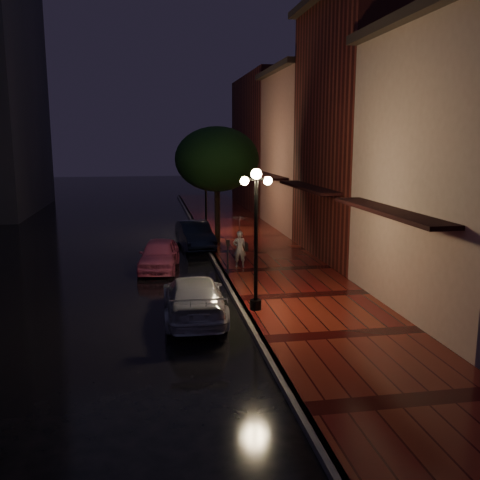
{
  "coord_description": "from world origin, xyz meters",
  "views": [
    {
      "loc": [
        -2.8,
        -20.47,
        5.29
      ],
      "look_at": [
        0.71,
        -0.08,
        1.4
      ],
      "focal_mm": 40.0,
      "sensor_mm": 36.0,
      "label": 1
    }
  ],
  "objects_px": {
    "silver_car": "(194,298)",
    "streetlamp_far": "(206,189)",
    "navy_car": "(195,235)",
    "pink_car": "(159,255)",
    "streetlamp_near": "(256,231)",
    "parking_meter": "(228,254)",
    "street_tree": "(217,161)",
    "woman_with_umbrella": "(240,233)"
  },
  "relations": [
    {
      "from": "streetlamp_far",
      "to": "parking_meter",
      "type": "relative_size",
      "value": 3.17
    },
    {
      "from": "streetlamp_near",
      "to": "pink_car",
      "type": "height_order",
      "value": "streetlamp_near"
    },
    {
      "from": "streetlamp_near",
      "to": "silver_car",
      "type": "relative_size",
      "value": 0.97
    },
    {
      "from": "navy_car",
      "to": "pink_car",
      "type": "bearing_deg",
      "value": -119.34
    },
    {
      "from": "streetlamp_far",
      "to": "parking_meter",
      "type": "xyz_separation_m",
      "value": [
        -0.2,
        -9.56,
        -1.63
      ]
    },
    {
      "from": "street_tree",
      "to": "navy_car",
      "type": "distance_m",
      "value": 3.81
    },
    {
      "from": "street_tree",
      "to": "navy_car",
      "type": "height_order",
      "value": "street_tree"
    },
    {
      "from": "silver_car",
      "to": "woman_with_umbrella",
      "type": "xyz_separation_m",
      "value": [
        2.36,
        5.63,
        0.91
      ]
    },
    {
      "from": "street_tree",
      "to": "parking_meter",
      "type": "height_order",
      "value": "street_tree"
    },
    {
      "from": "navy_car",
      "to": "parking_meter",
      "type": "xyz_separation_m",
      "value": [
        0.75,
        -6.07,
        0.31
      ]
    },
    {
      "from": "streetlamp_near",
      "to": "pink_car",
      "type": "distance_m",
      "value": 7.15
    },
    {
      "from": "streetlamp_near",
      "to": "pink_car",
      "type": "xyz_separation_m",
      "value": [
        -2.79,
        6.29,
        -1.97
      ]
    },
    {
      "from": "streetlamp_far",
      "to": "silver_car",
      "type": "relative_size",
      "value": 0.97
    },
    {
      "from": "navy_car",
      "to": "woman_with_umbrella",
      "type": "distance_m",
      "value": 5.24
    },
    {
      "from": "streetlamp_near",
      "to": "navy_car",
      "type": "relative_size",
      "value": 1.08
    },
    {
      "from": "streetlamp_near",
      "to": "streetlamp_far",
      "type": "relative_size",
      "value": 1.0
    },
    {
      "from": "street_tree",
      "to": "pink_car",
      "type": "distance_m",
      "value": 6.67
    },
    {
      "from": "pink_car",
      "to": "navy_car",
      "type": "distance_m",
      "value": 4.6
    },
    {
      "from": "streetlamp_near",
      "to": "streetlamp_far",
      "type": "xyz_separation_m",
      "value": [
        0.0,
        14.0,
        0.0
      ]
    },
    {
      "from": "streetlamp_far",
      "to": "street_tree",
      "type": "xyz_separation_m",
      "value": [
        0.26,
        -3.01,
        1.64
      ]
    },
    {
      "from": "pink_car",
      "to": "parking_meter",
      "type": "bearing_deg",
      "value": -27.97
    },
    {
      "from": "streetlamp_far",
      "to": "navy_car",
      "type": "distance_m",
      "value": 4.1
    },
    {
      "from": "streetlamp_far",
      "to": "woman_with_umbrella",
      "type": "distance_m",
      "value": 8.53
    },
    {
      "from": "parking_meter",
      "to": "pink_car",
      "type": "bearing_deg",
      "value": 129.92
    },
    {
      "from": "streetlamp_near",
      "to": "streetlamp_far",
      "type": "distance_m",
      "value": 14.0
    },
    {
      "from": "navy_car",
      "to": "streetlamp_far",
      "type": "bearing_deg",
      "value": 68.92
    },
    {
      "from": "silver_car",
      "to": "streetlamp_far",
      "type": "bearing_deg",
      "value": -96.33
    },
    {
      "from": "navy_car",
      "to": "parking_meter",
      "type": "relative_size",
      "value": 2.95
    },
    {
      "from": "street_tree",
      "to": "navy_car",
      "type": "relative_size",
      "value": 1.45
    },
    {
      "from": "silver_car",
      "to": "woman_with_umbrella",
      "type": "bearing_deg",
      "value": -111.34
    },
    {
      "from": "pink_car",
      "to": "silver_car",
      "type": "relative_size",
      "value": 0.84
    },
    {
      "from": "street_tree",
      "to": "pink_car",
      "type": "xyz_separation_m",
      "value": [
        -3.04,
        -4.7,
        -3.61
      ]
    },
    {
      "from": "streetlamp_near",
      "to": "parking_meter",
      "type": "distance_m",
      "value": 4.73
    },
    {
      "from": "streetlamp_near",
      "to": "street_tree",
      "type": "height_order",
      "value": "street_tree"
    },
    {
      "from": "silver_car",
      "to": "parking_meter",
      "type": "distance_m",
      "value": 4.85
    },
    {
      "from": "silver_car",
      "to": "parking_meter",
      "type": "height_order",
      "value": "parking_meter"
    },
    {
      "from": "parking_meter",
      "to": "navy_car",
      "type": "bearing_deg",
      "value": 82.55
    },
    {
      "from": "pink_car",
      "to": "streetlamp_near",
      "type": "bearing_deg",
      "value": -58.48
    },
    {
      "from": "navy_car",
      "to": "street_tree",
      "type": "bearing_deg",
      "value": 15.85
    },
    {
      "from": "woman_with_umbrella",
      "to": "parking_meter",
      "type": "xyz_separation_m",
      "value": [
        -0.65,
        -1.11,
        -0.58
      ]
    },
    {
      "from": "streetlamp_far",
      "to": "navy_car",
      "type": "height_order",
      "value": "streetlamp_far"
    },
    {
      "from": "woman_with_umbrella",
      "to": "navy_car",
      "type": "bearing_deg",
      "value": -59.82
    }
  ]
}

